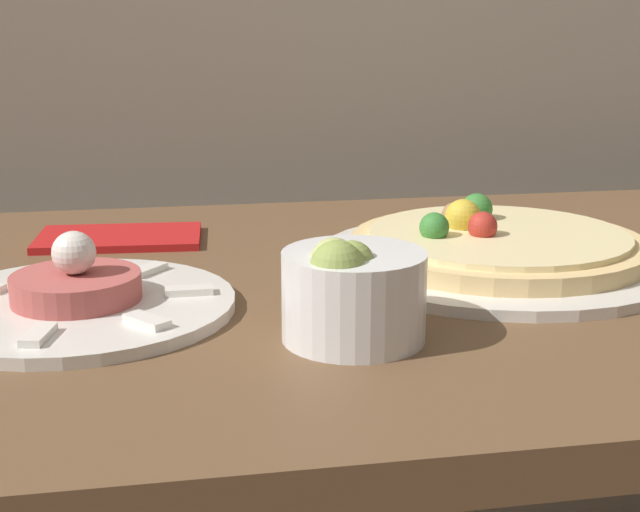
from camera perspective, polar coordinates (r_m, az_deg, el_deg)
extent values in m
cube|color=brown|center=(0.83, 0.66, -2.59)|extent=(1.43, 0.71, 0.03)
cylinder|color=silver|center=(0.89, 11.27, -0.16)|extent=(0.36, 0.36, 0.01)
cylinder|color=#E5C17F|center=(0.89, 11.31, 0.66)|extent=(0.29, 0.29, 0.02)
cylinder|color=beige|center=(0.89, 11.35, 1.35)|extent=(0.25, 0.25, 0.01)
sphere|color=gold|center=(0.90, 9.13, 2.49)|extent=(0.04, 0.04, 0.04)
sphere|color=#997047|center=(0.91, 8.67, 2.51)|extent=(0.03, 0.03, 0.03)
sphere|color=#B22D23|center=(0.87, 10.36, 1.88)|extent=(0.03, 0.03, 0.03)
sphere|color=#387F33|center=(0.86, 7.32, 1.84)|extent=(0.03, 0.03, 0.03)
sphere|color=gold|center=(0.87, 10.35, 1.89)|extent=(0.03, 0.03, 0.03)
sphere|color=#387F33|center=(0.94, 9.99, 2.97)|extent=(0.03, 0.03, 0.03)
cylinder|color=silver|center=(0.76, -15.24, -3.10)|extent=(0.26, 0.26, 0.01)
cylinder|color=#B2514C|center=(0.76, -15.33, -1.93)|extent=(0.11, 0.11, 0.02)
sphere|color=silver|center=(0.75, -15.48, 0.20)|extent=(0.04, 0.04, 0.04)
cube|color=white|center=(0.76, -8.39, -2.21)|extent=(0.04, 0.02, 0.01)
cube|color=white|center=(0.82, -10.96, -0.87)|extent=(0.04, 0.04, 0.01)
cube|color=white|center=(0.85, -16.18, -0.78)|extent=(0.02, 0.04, 0.01)
cube|color=white|center=(0.68, -17.59, -4.84)|extent=(0.02, 0.04, 0.01)
cube|color=white|center=(0.69, -11.02, -4.09)|extent=(0.04, 0.04, 0.01)
cylinder|color=white|center=(0.67, 2.18, -2.57)|extent=(0.11, 0.11, 0.07)
sphere|color=#8EA34C|center=(0.65, 2.05, -0.47)|extent=(0.03, 0.03, 0.03)
sphere|color=#8EA34C|center=(0.63, 1.10, -0.75)|extent=(0.04, 0.04, 0.04)
sphere|color=#B7BC70|center=(0.65, 0.88, -0.33)|extent=(0.04, 0.04, 0.04)
sphere|color=#A3B25B|center=(0.66, 2.35, -0.37)|extent=(0.02, 0.02, 0.02)
cube|color=red|center=(0.99, -12.71, 1.15)|extent=(0.18, 0.12, 0.01)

